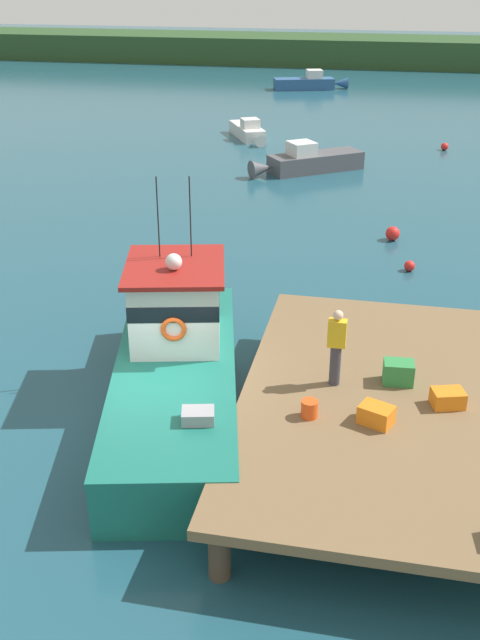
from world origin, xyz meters
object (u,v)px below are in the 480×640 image
moored_boat_far_right (249,131)px  mooring_buoy_outer (393,233)px  main_fishing_boat (176,360)px  deckhand_by_the_boat (336,346)px  crate_single_far (448,398)px  moored_boat_mid_harbor (308,161)px  crate_stack_mid_dock (398,372)px  mooring_buoy_channel_marker (410,266)px  mooring_buoy_spare_mooring (445,146)px  moored_boat_outer_mooring (309,83)px  crate_stack_near_edge (376,415)px  bait_bucket (309,409)px

moored_boat_far_right → mooring_buoy_outer: size_ratio=8.75×
main_fishing_boat → deckhand_by_the_boat: size_ratio=6.11×
mooring_buoy_outer → crate_single_far: bearing=-84.6°
main_fishing_boat → moored_boat_mid_harbor: 20.54m
crate_single_far → crate_stack_mid_dock: (-0.95, 0.70, 0.07)m
main_fishing_boat → crate_stack_mid_dock: 4.79m
mooring_buoy_channel_marker → mooring_buoy_spare_mooring: size_ratio=0.89×
moored_boat_outer_mooring → mooring_buoy_spare_mooring: 20.83m
moored_boat_far_right → mooring_buoy_spare_mooring: bearing=-4.0°
crate_single_far → mooring_buoy_outer: (-1.21, 12.76, -1.12)m
deckhand_by_the_boat → mooring_buoy_outer: deckhand_by_the_boat is taller
crate_stack_near_edge → mooring_buoy_spare_mooring: 28.32m
moored_boat_far_right → moored_boat_mid_harbor: 7.64m
bait_bucket → moored_boat_outer_mooring: (-5.60, 46.85, -0.88)m
bait_bucket → moored_boat_outer_mooring: size_ratio=0.06×
crate_stack_mid_dock → mooring_buoy_spare_mooring: 26.71m
crate_stack_near_edge → mooring_buoy_channel_marker: 10.91m
bait_bucket → moored_boat_outer_mooring: bearing=96.8°
bait_bucket → deckhand_by_the_boat: 1.52m
crate_stack_near_edge → moored_boat_mid_harbor: size_ratio=0.12×
main_fishing_boat → crate_stack_near_edge: size_ratio=16.60×
mooring_buoy_spare_mooring → crate_stack_near_edge: bearing=-95.0°
crate_single_far → moored_boat_outer_mooring: (-8.15, 45.94, -0.88)m
crate_stack_near_edge → moored_boat_outer_mooring: crate_stack_near_edge is taller
moored_boat_mid_harbor → mooring_buoy_outer: moored_boat_mid_harbor is taller
crate_single_far → mooring_buoy_outer: bearing=95.4°
main_fishing_boat → bait_bucket: main_fishing_boat is taller
mooring_buoy_channel_marker → crate_single_far: bearing=-86.5°
moored_boat_outer_mooring → mooring_buoy_channel_marker: 36.78m
crate_single_far → moored_boat_far_right: 29.56m
crate_stack_near_edge → crate_single_far: size_ratio=1.00×
moored_boat_outer_mooring → mooring_buoy_channel_marker: size_ratio=16.59×
crate_single_far → deckhand_by_the_boat: size_ratio=0.37×
deckhand_by_the_boat → moored_boat_far_right: (-7.14, 27.63, -1.67)m
mooring_buoy_spare_mooring → main_fishing_boat: bearing=-104.6°
crate_stack_near_edge → deckhand_by_the_boat: deckhand_by_the_boat is taller
moored_boat_far_right → mooring_buoy_spare_mooring: (10.49, -0.72, -0.20)m
main_fishing_boat → crate_single_far: size_ratio=16.60×
main_fishing_boat → mooring_buoy_spare_mooring: main_fishing_boat is taller
crate_stack_near_edge → crate_single_far: 1.59m
deckhand_by_the_boat → crate_single_far: bearing=-10.2°
moored_boat_outer_mooring → mooring_buoy_spare_mooring: bearing=-63.5°
crate_single_far → moored_boat_outer_mooring: crate_single_far is taller
crate_single_far → deckhand_by_the_boat: bearing=169.8°
moored_boat_far_right → mooring_buoy_channel_marker: (8.73, -18.09, -0.22)m
main_fishing_boat → moored_boat_outer_mooring: (-2.45, 44.89, -0.52)m
main_fishing_boat → bait_bucket: size_ratio=29.29×
mooring_buoy_outer → crate_stack_near_edge: bearing=-90.5°
crate_stack_mid_dock → moored_boat_mid_harbor: bearing=101.7°
main_fishing_boat → crate_stack_near_edge: 4.80m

